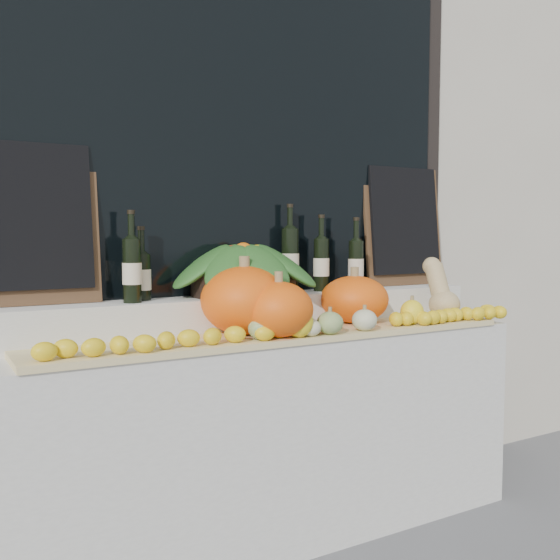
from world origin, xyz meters
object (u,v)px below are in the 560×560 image
at_px(butternut_squash, 441,293).
at_px(produce_bowl, 243,269).
at_px(pumpkin_left, 245,300).
at_px(pumpkin_right, 354,299).
at_px(wine_bottle_tall, 290,259).

relative_size(butternut_squash, produce_bowl, 0.42).
bearing_deg(butternut_squash, pumpkin_left, 178.15).
xyz_separation_m(pumpkin_right, wine_bottle_tall, (-0.22, 0.21, 0.18)).
relative_size(pumpkin_left, wine_bottle_tall, 0.87).
height_order(pumpkin_right, produce_bowl, produce_bowl).
relative_size(produce_bowl, wine_bottle_tall, 1.72).
bearing_deg(pumpkin_left, wine_bottle_tall, 34.11).
bearing_deg(produce_bowl, pumpkin_left, -115.77).
xyz_separation_m(pumpkin_right, butternut_squash, (0.47, -0.07, 0.01)).
height_order(pumpkin_right, butternut_squash, butternut_squash).
distance_m(pumpkin_right, wine_bottle_tall, 0.35).
relative_size(butternut_squash, wine_bottle_tall, 0.71).
bearing_deg(wine_bottle_tall, pumpkin_left, -145.89).
distance_m(butternut_squash, wine_bottle_tall, 0.76).
bearing_deg(produce_bowl, wine_bottle_tall, 9.25).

